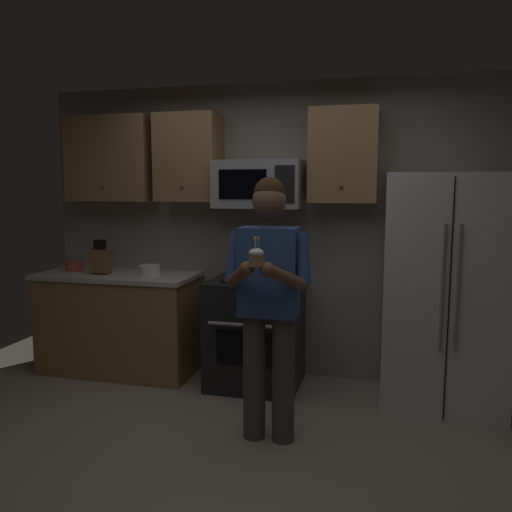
{
  "coord_description": "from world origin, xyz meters",
  "views": [
    {
      "loc": [
        0.91,
        -2.81,
        1.7
      ],
      "look_at": [
        0.09,
        0.43,
        1.25
      ],
      "focal_mm": 36.34,
      "sensor_mm": 36.0,
      "label": 1
    }
  ],
  "objects_px": {
    "refrigerator": "(444,292)",
    "bowl_small_colored": "(75,266)",
    "oven_range": "(256,332)",
    "cupcake": "(256,257)",
    "bowl_large_white": "(150,270)",
    "microwave": "(259,184)",
    "knife_block": "(102,261)",
    "person": "(269,295)"
  },
  "relations": [
    {
      "from": "microwave",
      "to": "refrigerator",
      "type": "height_order",
      "value": "microwave"
    },
    {
      "from": "bowl_large_white",
      "to": "person",
      "type": "height_order",
      "value": "person"
    },
    {
      "from": "oven_range",
      "to": "refrigerator",
      "type": "distance_m",
      "value": 1.56
    },
    {
      "from": "bowl_small_colored",
      "to": "cupcake",
      "type": "xyz_separation_m",
      "value": [
        2.09,
        -1.32,
        0.33
      ]
    },
    {
      "from": "bowl_large_white",
      "to": "person",
      "type": "bearing_deg",
      "value": -35.74
    },
    {
      "from": "microwave",
      "to": "cupcake",
      "type": "bearing_deg",
      "value": -76.8
    },
    {
      "from": "knife_block",
      "to": "bowl_small_colored",
      "type": "bearing_deg",
      "value": 165.36
    },
    {
      "from": "knife_block",
      "to": "bowl_small_colored",
      "type": "xyz_separation_m",
      "value": [
        -0.34,
        0.09,
        -0.07
      ]
    },
    {
      "from": "bowl_small_colored",
      "to": "bowl_large_white",
      "type": "bearing_deg",
      "value": -4.74
    },
    {
      "from": "knife_block",
      "to": "cupcake",
      "type": "relative_size",
      "value": 1.84
    },
    {
      "from": "knife_block",
      "to": "microwave",
      "type": "bearing_deg",
      "value": 5.95
    },
    {
      "from": "refrigerator",
      "to": "person",
      "type": "bearing_deg",
      "value": -142.63
    },
    {
      "from": "microwave",
      "to": "cupcake",
      "type": "height_order",
      "value": "microwave"
    },
    {
      "from": "refrigerator",
      "to": "bowl_large_white",
      "type": "distance_m",
      "value": 2.47
    },
    {
      "from": "bowl_large_white",
      "to": "cupcake",
      "type": "bearing_deg",
      "value": -44.26
    },
    {
      "from": "refrigerator",
      "to": "bowl_small_colored",
      "type": "relative_size",
      "value": 10.2
    },
    {
      "from": "oven_range",
      "to": "cupcake",
      "type": "bearing_deg",
      "value": -75.61
    },
    {
      "from": "microwave",
      "to": "cupcake",
      "type": "relative_size",
      "value": 4.26
    },
    {
      "from": "microwave",
      "to": "bowl_large_white",
      "type": "xyz_separation_m",
      "value": [
        -0.97,
        -0.13,
        -0.75
      ]
    },
    {
      "from": "refrigerator",
      "to": "person",
      "type": "xyz_separation_m",
      "value": [
        -1.18,
        -0.9,
        0.1
      ]
    },
    {
      "from": "oven_range",
      "to": "bowl_large_white",
      "type": "bearing_deg",
      "value": -179.54
    },
    {
      "from": "oven_range",
      "to": "refrigerator",
      "type": "bearing_deg",
      "value": -1.5
    },
    {
      "from": "refrigerator",
      "to": "bowl_large_white",
      "type": "relative_size",
      "value": 9.27
    },
    {
      "from": "cupcake",
      "to": "bowl_small_colored",
      "type": "bearing_deg",
      "value": 147.67
    },
    {
      "from": "person",
      "to": "cupcake",
      "type": "xyz_separation_m",
      "value": [
        -0.0,
        -0.33,
        0.3
      ]
    },
    {
      "from": "cupcake",
      "to": "knife_block",
      "type": "bearing_deg",
      "value": 144.84
    },
    {
      "from": "refrigerator",
      "to": "bowl_small_colored",
      "type": "bearing_deg",
      "value": 178.28
    },
    {
      "from": "bowl_small_colored",
      "to": "cupcake",
      "type": "relative_size",
      "value": 1.01
    },
    {
      "from": "oven_range",
      "to": "bowl_large_white",
      "type": "relative_size",
      "value": 4.8
    },
    {
      "from": "oven_range",
      "to": "knife_block",
      "type": "distance_m",
      "value": 1.54
    },
    {
      "from": "oven_range",
      "to": "cupcake",
      "type": "height_order",
      "value": "cupcake"
    },
    {
      "from": "oven_range",
      "to": "microwave",
      "type": "height_order",
      "value": "microwave"
    },
    {
      "from": "knife_block",
      "to": "person",
      "type": "bearing_deg",
      "value": -27.34
    },
    {
      "from": "refrigerator",
      "to": "person",
      "type": "relative_size",
      "value": 1.02
    },
    {
      "from": "knife_block",
      "to": "person",
      "type": "distance_m",
      "value": 1.98
    },
    {
      "from": "refrigerator",
      "to": "bowl_large_white",
      "type": "bearing_deg",
      "value": 179.27
    },
    {
      "from": "microwave",
      "to": "person",
      "type": "bearing_deg",
      "value": -72.91
    },
    {
      "from": "microwave",
      "to": "knife_block",
      "type": "bearing_deg",
      "value": -174.05
    },
    {
      "from": "bowl_large_white",
      "to": "knife_block",
      "type": "bearing_deg",
      "value": -177.3
    },
    {
      "from": "microwave",
      "to": "knife_block",
      "type": "xyz_separation_m",
      "value": [
        -1.43,
        -0.15,
        -0.68
      ]
    },
    {
      "from": "microwave",
      "to": "bowl_large_white",
      "type": "height_order",
      "value": "microwave"
    },
    {
      "from": "bowl_large_white",
      "to": "person",
      "type": "relative_size",
      "value": 0.11
    }
  ]
}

